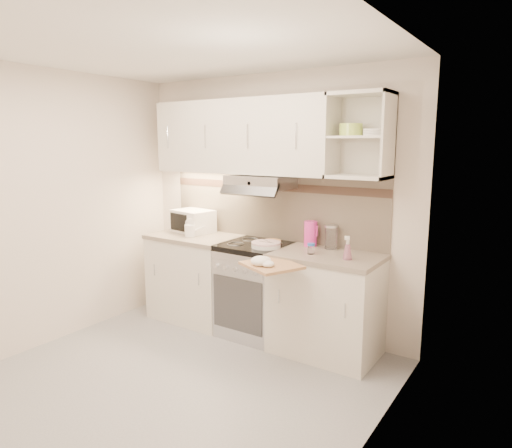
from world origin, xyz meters
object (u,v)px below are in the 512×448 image
object	(u,v)px
plate_stack	(266,245)
pink_pitcher	(311,234)
cutting_board	(272,265)
electric_range	(255,289)
spray_bottle	(348,250)
watering_can	(191,230)
microwave	(193,221)
glass_jar	(331,237)

from	to	relation	value
plate_stack	pink_pitcher	size ratio (longest dim) A/B	1.14
pink_pitcher	cutting_board	size ratio (longest dim) A/B	0.56
electric_range	plate_stack	size ratio (longest dim) A/B	3.35
spray_bottle	plate_stack	bearing A→B (deg)	155.96
watering_can	spray_bottle	size ratio (longest dim) A/B	1.02
watering_can	cutting_board	xyz separation A→B (m)	(1.22, -0.40, -0.10)
microwave	electric_range	bearing A→B (deg)	2.09
spray_bottle	cutting_board	size ratio (longest dim) A/B	0.49
plate_stack	pink_pitcher	world-z (taller)	pink_pitcher
electric_range	watering_can	world-z (taller)	watering_can
microwave	glass_jar	xyz separation A→B (m)	(1.57, 0.09, -0.01)
plate_stack	spray_bottle	xyz separation A→B (m)	(0.79, -0.00, 0.06)
watering_can	spray_bottle	distance (m)	1.70
electric_range	glass_jar	size ratio (longest dim) A/B	4.14
glass_jar	spray_bottle	xyz separation A→B (m)	(0.27, -0.27, -0.03)
electric_range	glass_jar	bearing A→B (deg)	16.20
electric_range	pink_pitcher	distance (m)	0.77
glass_jar	cutting_board	xyz separation A→B (m)	(-0.20, -0.69, -0.14)
pink_pitcher	glass_jar	distance (m)	0.20
plate_stack	glass_jar	bearing A→B (deg)	27.86
microwave	glass_jar	size ratio (longest dim) A/B	2.13
pink_pitcher	cutting_board	distance (m)	0.70
microwave	watering_can	bearing A→B (deg)	-43.87
microwave	plate_stack	world-z (taller)	microwave
microwave	pink_pitcher	world-z (taller)	same
electric_range	spray_bottle	world-z (taller)	spray_bottle
pink_pitcher	spray_bottle	world-z (taller)	pink_pitcher
electric_range	watering_can	distance (m)	0.90
microwave	spray_bottle	bearing A→B (deg)	3.66
electric_range	spray_bottle	xyz separation A→B (m)	(0.96, -0.07, 0.53)
watering_can	cutting_board	world-z (taller)	watering_can
microwave	pink_pitcher	bearing A→B (deg)	12.99
plate_stack	watering_can	bearing A→B (deg)	-179.55
glass_jar	cutting_board	world-z (taller)	glass_jar
watering_can	glass_jar	distance (m)	1.45
plate_stack	pink_pitcher	distance (m)	0.43
pink_pitcher	cutting_board	xyz separation A→B (m)	(0.00, -0.68, -0.15)
plate_stack	electric_range	bearing A→B (deg)	156.46
watering_can	glass_jar	xyz separation A→B (m)	(1.42, 0.28, 0.04)
watering_can	pink_pitcher	world-z (taller)	pink_pitcher
watering_can	glass_jar	bearing A→B (deg)	-13.14
watering_can	pink_pitcher	distance (m)	1.25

